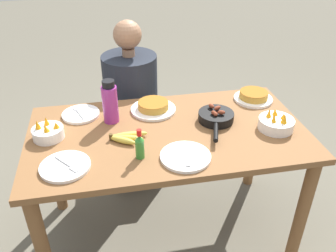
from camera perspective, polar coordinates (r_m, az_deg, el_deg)
name	(u,v)px	position (r m, az deg, el deg)	size (l,w,h in m)	color
ground_plane	(168,229)	(2.41, 0.00, -16.22)	(14.00, 14.00, 0.00)	#666051
dining_table	(168,148)	(1.97, 0.00, -3.56)	(1.49, 0.80, 0.76)	brown
banana_bunch	(126,137)	(1.84, -6.78, -1.83)	(0.20, 0.11, 0.04)	gold
skillet	(216,117)	(1.99, 7.69, 1.45)	(0.20, 0.35, 0.08)	black
frittata_plate_center	(153,107)	(2.09, -2.38, 3.06)	(0.26, 0.26, 0.06)	white
frittata_plate_side	(253,96)	(2.26, 13.54, 4.64)	(0.24, 0.24, 0.06)	white
empty_plate_near_front	(185,157)	(1.71, 2.82, -4.92)	(0.25, 0.25, 0.02)	white
empty_plate_far_left	(81,114)	(2.10, -13.81, 1.86)	(0.21, 0.21, 0.02)	white
empty_plate_far_right	(65,166)	(1.71, -16.17, -6.23)	(0.23, 0.23, 0.02)	white
fruit_bowl_mango	(276,123)	(1.99, 16.95, 0.46)	(0.19, 0.19, 0.11)	white
fruit_bowl_citrus	(48,132)	(1.94, -18.70, -0.91)	(0.16, 0.16, 0.11)	white
water_bottle	(110,102)	(1.96, -9.28, 3.74)	(0.09, 0.09, 0.25)	#992D89
hot_sauce_bottle	(140,146)	(1.68, -4.56, -3.16)	(0.04, 0.04, 0.16)	#337F2D
person_figure	(133,118)	(2.59, -5.71, 1.32)	(0.41, 0.41, 1.19)	black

